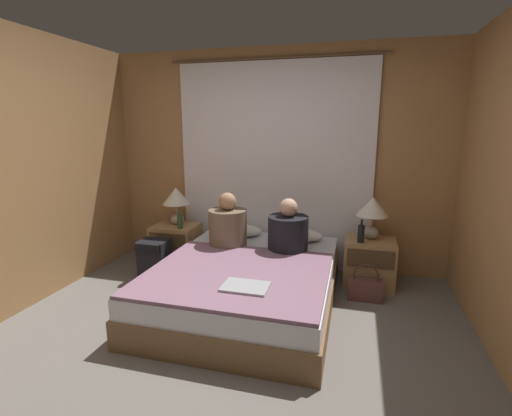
% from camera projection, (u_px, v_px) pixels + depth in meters
% --- Properties ---
extents(ground_plane, '(16.00, 16.00, 0.00)m').
position_uv_depth(ground_plane, '(211.00, 362.00, 2.65)').
color(ground_plane, '#66605B').
extents(wall_back, '(4.00, 0.06, 2.50)m').
position_uv_depth(wall_back, '(274.00, 160.00, 4.31)').
color(wall_back, '#A37547').
rests_on(wall_back, ground_plane).
extents(curtain_panel, '(2.44, 0.03, 2.37)m').
position_uv_depth(curtain_panel, '(273.00, 167.00, 4.26)').
color(curtain_panel, white).
rests_on(curtain_panel, ground_plane).
extents(bed, '(1.57, 2.03, 0.41)m').
position_uv_depth(bed, '(248.00, 283.00, 3.47)').
color(bed, brown).
rests_on(bed, ground_plane).
extents(nightstand_left, '(0.51, 0.44, 0.49)m').
position_uv_depth(nightstand_left, '(176.00, 245.00, 4.44)').
color(nightstand_left, '#A87F51').
rests_on(nightstand_left, ground_plane).
extents(nightstand_right, '(0.51, 0.44, 0.49)m').
position_uv_depth(nightstand_right, '(369.00, 262.00, 3.88)').
color(nightstand_right, '#A87F51').
rests_on(nightstand_right, ground_plane).
extents(lamp_left, '(0.32, 0.32, 0.44)m').
position_uv_depth(lamp_left, '(176.00, 199.00, 4.37)').
color(lamp_left, '#B2A899').
rests_on(lamp_left, nightstand_left).
extents(lamp_right, '(0.32, 0.32, 0.44)m').
position_uv_depth(lamp_right, '(372.00, 210.00, 3.81)').
color(lamp_right, '#B2A899').
rests_on(lamp_right, nightstand_right).
extents(pillow_left, '(0.54, 0.34, 0.12)m').
position_uv_depth(pillow_left, '(238.00, 230.00, 4.26)').
color(pillow_left, white).
rests_on(pillow_left, bed).
extents(pillow_right, '(0.54, 0.34, 0.12)m').
position_uv_depth(pillow_right, '(298.00, 235.00, 4.08)').
color(pillow_right, white).
rests_on(pillow_right, bed).
extents(blanket_on_bed, '(1.51, 1.35, 0.03)m').
position_uv_depth(blanket_on_bed, '(237.00, 273.00, 3.13)').
color(blanket_on_bed, slate).
rests_on(blanket_on_bed, bed).
extents(person_left_in_bed, '(0.39, 0.39, 0.57)m').
position_uv_depth(person_left_in_bed, '(228.00, 226.00, 3.85)').
color(person_left_in_bed, brown).
rests_on(person_left_in_bed, bed).
extents(person_right_in_bed, '(0.40, 0.40, 0.54)m').
position_uv_depth(person_right_in_bed, '(288.00, 232.00, 3.69)').
color(person_right_in_bed, black).
rests_on(person_right_in_bed, bed).
extents(beer_bottle_on_left_stand, '(0.06, 0.06, 0.21)m').
position_uv_depth(beer_bottle_on_left_stand, '(180.00, 221.00, 4.23)').
color(beer_bottle_on_left_stand, '#2D4C28').
rests_on(beer_bottle_on_left_stand, nightstand_left).
extents(beer_bottle_on_right_stand, '(0.07, 0.07, 0.24)m').
position_uv_depth(beer_bottle_on_right_stand, '(361.00, 233.00, 3.72)').
color(beer_bottle_on_right_stand, black).
rests_on(beer_bottle_on_right_stand, nightstand_right).
extents(laptop_on_bed, '(0.35, 0.25, 0.02)m').
position_uv_depth(laptop_on_bed, '(246.00, 287.00, 2.82)').
color(laptop_on_bed, '#9EA0A5').
rests_on(laptop_on_bed, blanket_on_bed).
extents(backpack_on_floor, '(0.30, 0.27, 0.44)m').
position_uv_depth(backpack_on_floor, '(154.00, 257.00, 4.03)').
color(backpack_on_floor, black).
rests_on(backpack_on_floor, ground_plane).
extents(handbag_on_floor, '(0.32, 0.16, 0.36)m').
position_uv_depth(handbag_on_floor, '(365.00, 288.00, 3.57)').
color(handbag_on_floor, brown).
rests_on(handbag_on_floor, ground_plane).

